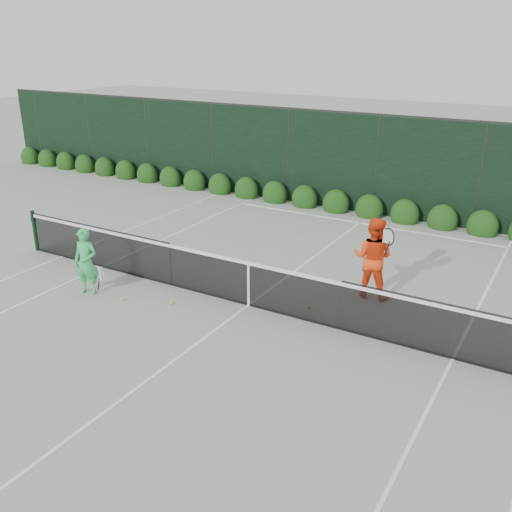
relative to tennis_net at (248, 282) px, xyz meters
The scene contains 8 objects.
ground 0.53m from the tennis_net, ahead, with size 80.00×80.00×0.00m, color gray.
tennis_net is the anchor object (origin of this frame).
player_woman 3.49m from the tennis_net, 159.61° to the right, with size 0.64×0.46×1.45m.
player_man 2.67m from the tennis_net, 40.37° to the left, with size 0.94×0.71×1.76m.
court_lines 0.53m from the tennis_net, ahead, with size 11.03×23.83×0.01m.
windscreen_fence 2.88m from the tennis_net, 89.49° to the right, with size 32.00×21.07×3.06m.
hedge_row 7.16m from the tennis_net, 89.80° to the left, with size 31.66×0.65×0.94m.
tennis_balls 1.11m from the tennis_net, 152.06° to the right, with size 3.64×1.73×0.07m.
Camera 1 is at (5.49, -9.05, 5.23)m, focal length 40.00 mm.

